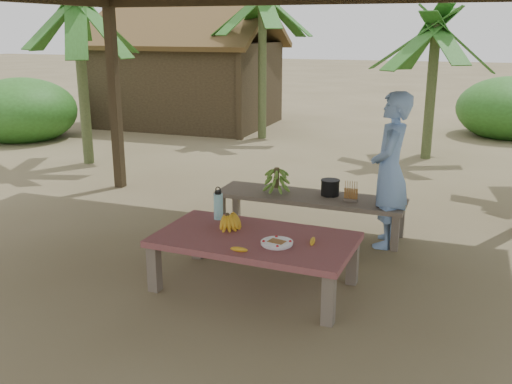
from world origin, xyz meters
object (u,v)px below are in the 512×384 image
(ripe_banana_bunch, at_px, (227,220))
(woman, at_px, (390,171))
(bench, at_px, (309,200))
(water_flask, at_px, (218,205))
(plate, at_px, (277,243))
(cooking_pot, at_px, (330,188))
(work_table, at_px, (255,243))

(ripe_banana_bunch, xyz_separation_m, woman, (1.32, 1.40, 0.27))
(bench, bearing_deg, ripe_banana_bunch, -104.32)
(ripe_banana_bunch, xyz_separation_m, water_flask, (-0.19, 0.22, 0.06))
(plate, relative_size, cooking_pot, 1.35)
(work_table, height_order, bench, work_table)
(plate, bearing_deg, ripe_banana_bunch, 155.71)
(work_table, distance_m, cooking_pot, 1.75)
(bench, distance_m, woman, 1.02)
(bench, distance_m, plate, 1.77)
(bench, relative_size, plate, 7.74)
(ripe_banana_bunch, distance_m, water_flask, 0.29)
(work_table, relative_size, water_flask, 5.52)
(woman, bearing_deg, work_table, -33.18)
(bench, relative_size, ripe_banana_bunch, 8.33)
(plate, relative_size, woman, 0.17)
(ripe_banana_bunch, bearing_deg, work_table, -21.94)
(woman, bearing_deg, cooking_pot, -105.69)
(work_table, bearing_deg, woman, 59.32)
(ripe_banana_bunch, height_order, woman, woman)
(water_flask, xyz_separation_m, cooking_pot, (0.82, 1.37, -0.10))
(work_table, bearing_deg, cooking_pot, 82.29)
(work_table, relative_size, plate, 6.44)
(cooking_pot, height_order, woman, woman)
(bench, height_order, ripe_banana_bunch, ripe_banana_bunch)
(cooking_pot, xyz_separation_m, woman, (0.69, -0.19, 0.31))
(work_table, distance_m, bench, 1.63)
(water_flask, xyz_separation_m, woman, (1.51, 1.18, 0.21))
(work_table, xyz_separation_m, plate, (0.25, -0.13, 0.08))
(bench, relative_size, woman, 1.30)
(bench, height_order, cooking_pot, cooking_pot)
(ripe_banana_bunch, distance_m, plate, 0.64)
(plate, bearing_deg, cooking_pot, 88.45)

